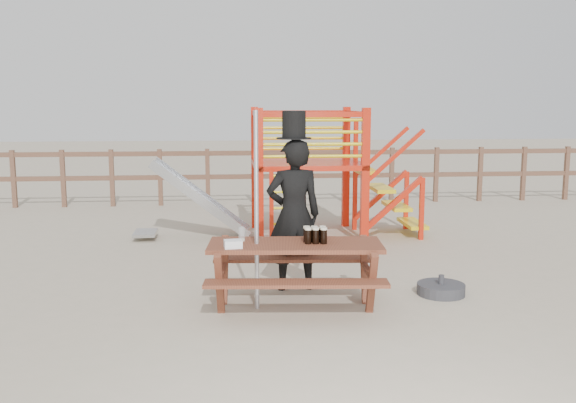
{
  "coord_description": "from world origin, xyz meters",
  "views": [
    {
      "loc": [
        -1.05,
        -6.67,
        2.19
      ],
      "look_at": [
        -0.36,
        0.8,
        1.02
      ],
      "focal_mm": 40.0,
      "sensor_mm": 36.0,
      "label": 1
    }
  ],
  "objects": [
    {
      "name": "empty_glasses",
      "position": [
        -0.92,
        0.09,
        0.78
      ],
      "size": [
        0.07,
        0.07,
        0.15
      ],
      "color": "silver",
      "rests_on": "picnic_table"
    },
    {
      "name": "ground",
      "position": [
        0.0,
        0.0,
        0.0
      ],
      "size": [
        60.0,
        60.0,
        0.0
      ],
      "primitive_type": "plane",
      "color": "tan",
      "rests_on": "ground"
    },
    {
      "name": "paper_bag",
      "position": [
        -1.02,
        -0.24,
        0.75
      ],
      "size": [
        0.19,
        0.16,
        0.08
      ],
      "primitive_type": "cube",
      "rotation": [
        0.0,
        0.0,
        0.11
      ],
      "color": "white",
      "rests_on": "picnic_table"
    },
    {
      "name": "back_fence",
      "position": [
        0.0,
        7.0,
        0.74
      ],
      "size": [
        15.09,
        0.09,
        1.2
      ],
      "color": "brown",
      "rests_on": "ground"
    },
    {
      "name": "stout_pints",
      "position": [
        -0.15,
        -0.09,
        0.8
      ],
      "size": [
        0.24,
        0.17,
        0.17
      ],
      "color": "black",
      "rests_on": "picnic_table"
    },
    {
      "name": "man_with_hat",
      "position": [
        -0.3,
        0.64,
        0.93
      ],
      "size": [
        0.69,
        0.49,
        2.09
      ],
      "rotation": [
        0.0,
        0.0,
        3.25
      ],
      "color": "black",
      "rests_on": "ground"
    },
    {
      "name": "parasol_base",
      "position": [
        1.35,
        0.24,
        0.06
      ],
      "size": [
        0.55,
        0.55,
        0.23
      ],
      "color": "#313136",
      "rests_on": "ground"
    },
    {
      "name": "picnic_table",
      "position": [
        -0.36,
        -0.07,
        0.45
      ],
      "size": [
        1.93,
        1.41,
        0.71
      ],
      "rotation": [
        0.0,
        0.0,
        -0.08
      ],
      "color": "brown",
      "rests_on": "ground"
    },
    {
      "name": "playground_fort",
      "position": [
        0.12,
        3.58,
        1.07
      ],
      "size": [
        4.71,
        1.84,
        2.1
      ],
      "color": "red",
      "rests_on": "ground"
    },
    {
      "name": "metal_pole",
      "position": [
        -0.77,
        -0.06,
        1.05
      ],
      "size": [
        0.05,
        0.05,
        2.1
      ],
      "primitive_type": "cylinder",
      "color": "#B2B2B7",
      "rests_on": "ground"
    }
  ]
}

